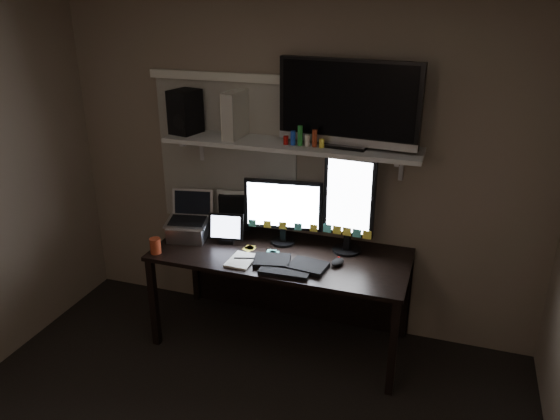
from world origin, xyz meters
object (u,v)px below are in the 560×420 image
at_px(monitor_landscape, 283,212).
at_px(monitor_portrait, 349,204).
at_px(mouse, 338,262).
at_px(game_console, 235,115).
at_px(tablet, 227,228).
at_px(laptop, 187,217).
at_px(cup, 155,246).
at_px(desk, 286,267).
at_px(speaker, 185,112).
at_px(keyboard, 290,264).
at_px(tv, 348,104).

xyz_separation_m(monitor_landscape, monitor_portrait, (0.47, 0.01, 0.11)).
relative_size(mouse, game_console, 0.36).
height_order(tablet, game_console, game_console).
xyz_separation_m(laptop, cup, (-0.11, -0.28, -0.12)).
xyz_separation_m(desk, mouse, (0.42, -0.17, 0.20)).
bearing_deg(mouse, speaker, -178.47).
bearing_deg(monitor_portrait, mouse, -89.66).
relative_size(keyboard, game_console, 1.56).
bearing_deg(speaker, mouse, 1.38).
xyz_separation_m(desk, cup, (-0.84, -0.40, 0.23)).
distance_m(tablet, game_console, 0.82).
distance_m(mouse, tv, 1.05).
distance_m(tablet, laptop, 0.30).
height_order(desk, keyboard, keyboard).
relative_size(desk, monitor_landscape, 3.19).
bearing_deg(monitor_landscape, keyboard, -71.53).
distance_m(cup, speaker, 0.99).
relative_size(tv, speaker, 3.04).
relative_size(mouse, tv, 0.12).
height_order(desk, monitor_landscape, monitor_landscape).
relative_size(cup, game_console, 0.34).
distance_m(monitor_landscape, monitor_portrait, 0.48).
distance_m(keyboard, mouse, 0.32).
bearing_deg(keyboard, game_console, 141.59).
height_order(monitor_portrait, tablet, monitor_portrait).
bearing_deg(laptop, speaker, 97.40).
xyz_separation_m(mouse, cup, (-1.26, -0.23, 0.03)).
xyz_separation_m(keyboard, tablet, (-0.55, 0.21, 0.10)).
bearing_deg(mouse, cup, -155.60).
bearing_deg(keyboard, monitor_portrait, 44.05).
xyz_separation_m(tablet, cup, (-0.41, -0.32, -0.06)).
distance_m(monitor_portrait, mouse, 0.41).
height_order(desk, tv, tv).
height_order(monitor_landscape, tablet, monitor_landscape).
bearing_deg(cup, laptop, 68.66).
bearing_deg(desk, mouse, -22.34).
xyz_separation_m(monitor_landscape, keyboard, (0.15, -0.32, -0.23)).
bearing_deg(monitor_portrait, speaker, -177.86).
relative_size(monitor_portrait, mouse, 6.16).
relative_size(monitor_portrait, game_console, 2.20).
height_order(mouse, speaker, speaker).
xyz_separation_m(desk, speaker, (-0.80, 0.10, 1.08)).
relative_size(tablet, laptop, 0.74).
distance_m(monitor_landscape, mouse, 0.55).
relative_size(monitor_landscape, cup, 5.05).
bearing_deg(laptop, desk, -1.70).
relative_size(monitor_landscape, laptop, 1.63).
bearing_deg(speaker, monitor_landscape, 9.40).
distance_m(laptop, tv, 1.43).
bearing_deg(monitor_portrait, game_console, -178.43).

